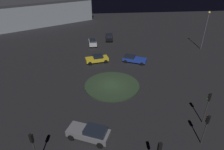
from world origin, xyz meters
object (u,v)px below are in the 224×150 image
object	(u,v)px
traffic_light_northwest	(207,124)
streetlamp_southwest	(206,26)
car_grey	(90,133)
car_blue	(134,59)
traffic_light_northeast	(33,143)
car_black	(109,37)
traffic_light_northwest_near	(208,102)
store_building	(39,11)
car_silver	(93,42)
car_yellow	(97,59)

from	to	relation	value
traffic_light_northwest	streetlamp_southwest	bearing A→B (deg)	-61.68
car_grey	car_blue	distance (m)	20.67
car_grey	car_blue	size ratio (longest dim) A/B	1.00
car_grey	traffic_light_northeast	world-z (taller)	traffic_light_northeast
car_black	car_grey	world-z (taller)	car_grey
traffic_light_northwest_near	streetlamp_southwest	bearing A→B (deg)	-74.51
store_building	car_black	bearing A→B (deg)	104.24
car_silver	car_blue	xyz separation A→B (m)	(-7.85, 10.66, -0.08)
car_blue	traffic_light_northwest	distance (m)	20.97
traffic_light_northwest_near	store_building	world-z (taller)	store_building
car_grey	traffic_light_northwest	distance (m)	11.88
car_black	traffic_light_northeast	size ratio (longest dim) A/B	1.24
car_yellow	store_building	distance (m)	39.83
car_silver	traffic_light_northwest	size ratio (longest dim) A/B	1.16
traffic_light_northeast	traffic_light_northwest	xyz separation A→B (m)	(-16.48, -0.60, -0.04)
car_blue	traffic_light_northwest	world-z (taller)	traffic_light_northwest
traffic_light_northwest	store_building	bearing A→B (deg)	-6.65
car_grey	car_yellow	bearing A→B (deg)	-70.21
car_black	traffic_light_northwest_near	world-z (taller)	traffic_light_northwest_near
traffic_light_northwest	store_building	distance (m)	63.35
car_yellow	streetlamp_southwest	xyz separation A→B (m)	(-24.20, -4.70, 4.55)
store_building	car_blue	bearing A→B (deg)	94.46
car_grey	car_blue	bearing A→B (deg)	-90.66
car_black	traffic_light_northwest_near	xyz separation A→B (m)	(-8.11, 31.82, 2.16)
car_blue	streetlamp_southwest	size ratio (longest dim) A/B	0.58
car_silver	store_building	distance (m)	30.99
car_silver	car_black	world-z (taller)	car_black
car_yellow	car_blue	world-z (taller)	car_yellow
traffic_light_northwest	streetlamp_southwest	distance (m)	29.82
traffic_light_northwest	streetlamp_southwest	size ratio (longest dim) A/B	0.44
traffic_light_northeast	traffic_light_northwest	world-z (taller)	traffic_light_northeast
streetlamp_southwest	traffic_light_northwest_near	bearing A→B (deg)	61.83
car_yellow	traffic_light_northwest	size ratio (longest dim) A/B	1.25
car_silver	car_grey	bearing A→B (deg)	-4.39
car_yellow	traffic_light_northeast	world-z (taller)	traffic_light_northeast
car_silver	traffic_light_northwest_near	bearing A→B (deg)	21.05
car_yellow	car_blue	size ratio (longest dim) A/B	0.95
traffic_light_northeast	traffic_light_northwest_near	bearing A→B (deg)	-45.96
traffic_light_northeast	streetlamp_southwest	distance (m)	40.75
traffic_light_northeast	car_grey	bearing A→B (deg)	-29.47
car_silver	traffic_light_northwest	distance (m)	33.16
traffic_light_northwest_near	streetlamp_southwest	distance (m)	26.37
car_silver	traffic_light_northwest_near	size ratio (longest dim) A/B	1.03
car_grey	traffic_light_northwest_near	xyz separation A→B (m)	(-13.36, -0.99, 2.13)
traffic_light_northeast	store_building	size ratio (longest dim) A/B	0.10
traffic_light_northwest	traffic_light_northwest_near	xyz separation A→B (m)	(-1.78, -2.94, 0.31)
streetlamp_southwest	store_building	bearing A→B (deg)	-35.77
traffic_light_northeast	traffic_light_northwest	bearing A→B (deg)	-54.86
car_silver	car_yellow	distance (m)	9.96
car_grey	car_silver	bearing A→B (deg)	-67.38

